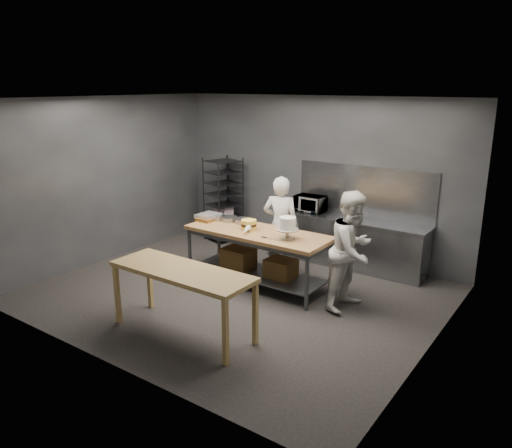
{
  "coord_description": "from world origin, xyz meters",
  "views": [
    {
      "loc": [
        4.46,
        -5.79,
        3.21
      ],
      "look_at": [
        0.05,
        0.45,
        1.05
      ],
      "focal_mm": 35.0,
      "sensor_mm": 36.0,
      "label": 1
    }
  ],
  "objects": [
    {
      "name": "cake_pans",
      "position": [
        -0.68,
        0.72,
        0.96
      ],
      "size": [
        0.79,
        0.36,
        0.07
      ],
      "color": "gray",
      "rests_on": "work_table"
    },
    {
      "name": "piping_bag",
      "position": [
        -0.03,
        0.31,
        0.98
      ],
      "size": [
        0.25,
        0.4,
        0.12
      ],
      "primitive_type": "cone",
      "rotation": [
        1.57,
        0.0,
        0.36
      ],
      "color": "white",
      "rests_on": "work_table"
    },
    {
      "name": "splashback_panel",
      "position": [
        1.0,
        2.48,
        1.35
      ],
      "size": [
        2.6,
        0.02,
        0.9
      ],
      "primitive_type": "cube",
      "color": "slate",
      "rests_on": "back_counter"
    },
    {
      "name": "speed_rack",
      "position": [
        -1.95,
        2.1,
        0.86
      ],
      "size": [
        0.76,
        0.79,
        1.75
      ],
      "color": "black",
      "rests_on": "ground"
    },
    {
      "name": "ground",
      "position": [
        0.0,
        0.0,
        0.0
      ],
      "size": [
        6.0,
        6.0,
        0.0
      ],
      "primitive_type": "plane",
      "color": "black",
      "rests_on": "ground"
    },
    {
      "name": "work_table",
      "position": [
        0.04,
        0.5,
        0.57
      ],
      "size": [
        2.4,
        0.9,
        0.92
      ],
      "color": "brown",
      "rests_on": "ground"
    },
    {
      "name": "offset_spatula",
      "position": [
        0.43,
        0.26,
        0.93
      ],
      "size": [
        0.36,
        0.02,
        0.02
      ],
      "color": "slate",
      "rests_on": "work_table"
    },
    {
      "name": "back_counter",
      "position": [
        1.0,
        2.18,
        0.45
      ],
      "size": [
        2.6,
        0.6,
        0.9
      ],
      "color": "slate",
      "rests_on": "ground"
    },
    {
      "name": "back_wall",
      "position": [
        0.0,
        2.5,
        1.5
      ],
      "size": [
        6.0,
        0.04,
        3.0
      ],
      "primitive_type": "cube",
      "color": "#4C4F54",
      "rests_on": "ground"
    },
    {
      "name": "layer_cake",
      "position": [
        -0.12,
        0.5,
        1.0
      ],
      "size": [
        0.25,
        0.25,
        0.16
      ],
      "color": "gold",
      "rests_on": "work_table"
    },
    {
      "name": "chef_right",
      "position": [
        1.66,
        0.59,
        0.88
      ],
      "size": [
        0.76,
        0.93,
        1.76
      ],
      "primitive_type": "imported",
      "rotation": [
        0.0,
        0.0,
        1.45
      ],
      "color": "silver",
      "rests_on": "ground"
    },
    {
      "name": "pastry_clamshells",
      "position": [
        -1.04,
        0.55,
        0.98
      ],
      "size": [
        0.32,
        0.38,
        0.11
      ],
      "color": "brown",
      "rests_on": "work_table"
    },
    {
      "name": "frosted_cake_stand",
      "position": [
        0.66,
        0.41,
        1.14
      ],
      "size": [
        0.34,
        0.34,
        0.35
      ],
      "color": "#ABA089",
      "rests_on": "work_table"
    },
    {
      "name": "near_counter",
      "position": [
        0.21,
        -1.42,
        0.81
      ],
      "size": [
        2.0,
        0.7,
        0.9
      ],
      "color": "olive",
      "rests_on": "ground"
    },
    {
      "name": "microwave",
      "position": [
        0.07,
        2.18,
        1.05
      ],
      "size": [
        0.54,
        0.37,
        0.3
      ],
      "primitive_type": "imported",
      "color": "black",
      "rests_on": "back_counter"
    },
    {
      "name": "chef_behind",
      "position": [
        0.07,
        1.17,
        0.86
      ],
      "size": [
        0.71,
        0.57,
        1.72
      ],
      "primitive_type": "imported",
      "rotation": [
        0.0,
        0.0,
        3.42
      ],
      "color": "silver",
      "rests_on": "ground"
    }
  ]
}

